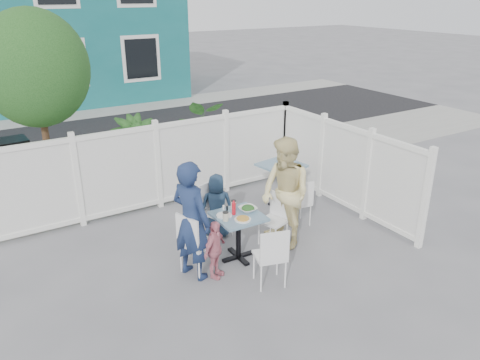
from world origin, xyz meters
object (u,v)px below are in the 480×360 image
man (191,221)px  toddler (215,250)px  spare_table (281,173)px  chair_back (213,205)px  woman (285,194)px  utility_cabinet (12,174)px  chair_near (272,253)px  boy (217,206)px  main_table (238,225)px  chair_left (194,240)px  chair_right (276,215)px

man → toddler: size_ratio=1.99×
spare_table → chair_back: 1.80m
woman → man: bearing=-91.9°
utility_cabinet → chair_near: 5.47m
chair_back → spare_table: bearing=177.3°
man → boy: 1.25m
utility_cabinet → main_table: (2.57, -3.96, -0.04)m
main_table → woman: woman is taller
chair_left → chair_right: chair_left is taller
spare_table → toddler: size_ratio=0.95×
chair_near → boy: (0.08, 1.67, 0.02)m
chair_near → woman: bearing=61.1°
main_table → chair_back: 0.85m
main_table → boy: boy is taller
chair_back → chair_near: bearing=70.4°
utility_cabinet → toddler: size_ratio=1.39×
chair_near → toddler: (-0.54, 0.61, -0.08)m
chair_right → toddler: 1.36m
spare_table → boy: (-1.70, -0.54, -0.06)m
chair_right → boy: 0.98m
utility_cabinet → chair_left: bearing=-69.4°
boy → chair_right: bearing=159.4°
utility_cabinet → chair_right: 5.11m
man → spare_table: bearing=-82.8°
chair_left → chair_back: size_ratio=1.03×
chair_right → man: man is taller
main_table → boy: (0.08, 0.80, -0.02)m
chair_near → utility_cabinet: bearing=134.1°
woman → boy: size_ratio=1.63×
utility_cabinet → boy: (2.65, -3.16, -0.06)m
utility_cabinet → woman: size_ratio=0.68×
chair_left → chair_near: bearing=24.5°
utility_cabinet → man: 4.39m
chair_left → main_table: bearing=75.0°
main_table → chair_near: (-0.01, -0.87, -0.04)m
utility_cabinet → chair_right: utility_cabinet is taller
spare_table → chair_near: bearing=-129.0°
main_table → chair_left: chair_left is taller
main_table → spare_table: (1.77, 1.33, 0.04)m
spare_table → chair_right: (-1.01, -1.24, -0.11)m
chair_right → man: (-1.55, -0.14, 0.38)m
chair_near → chair_left: bearing=148.0°
spare_table → man: (-2.56, -1.38, 0.27)m
spare_table → chair_left: 2.88m
spare_table → chair_near: 2.83m
main_table → spare_table: size_ratio=0.87×
main_table → chair_back: size_ratio=0.79×
spare_table → chair_left: chair_left is taller
boy → spare_table: bearing=-137.5°
main_table → spare_table: spare_table is taller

